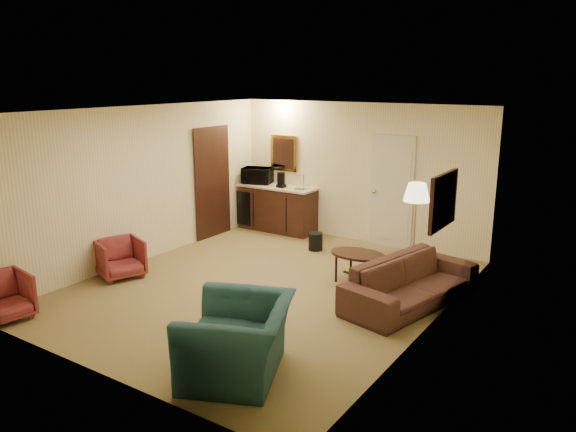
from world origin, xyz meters
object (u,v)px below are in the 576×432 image
at_px(microwave, 257,174).
at_px(floor_lamp, 415,232).
at_px(coffee_table, 357,268).
at_px(sofa, 411,275).
at_px(coffee_maker, 281,180).
at_px(waste_bin, 316,241).
at_px(rose_chair_near, 120,256).
at_px(rose_chair_far, 1,295).
at_px(wetbar_cabinet, 277,208).
at_px(teal_armchair, 237,328).

bearing_deg(microwave, floor_lamp, -34.85).
distance_m(coffee_table, floor_lamp, 1.04).
relative_size(sofa, coffee_maker, 7.29).
height_order(waste_bin, coffee_maker, coffee_maker).
bearing_deg(microwave, sofa, -44.71).
relative_size(waste_bin, coffee_maker, 1.07).
bearing_deg(sofa, rose_chair_near, 122.60).
distance_m(rose_chair_far, coffee_table, 4.90).
height_order(sofa, waste_bin, sofa).
distance_m(rose_chair_near, rose_chair_far, 1.92).
distance_m(rose_chair_near, coffee_table, 3.68).
bearing_deg(rose_chair_far, rose_chair_near, 9.33).
height_order(wetbar_cabinet, microwave, microwave).
distance_m(sofa, coffee_table, 1.02).
bearing_deg(microwave, coffee_maker, -25.37).
distance_m(wetbar_cabinet, floor_lamp, 3.57).
bearing_deg(sofa, wetbar_cabinet, 73.22).
bearing_deg(coffee_maker, floor_lamp, -4.28).
distance_m(coffee_table, microwave, 3.83).
bearing_deg(rose_chair_far, sofa, -41.70).
relative_size(rose_chair_far, microwave, 1.13).
relative_size(coffee_table, waste_bin, 2.69).
distance_m(teal_armchair, coffee_table, 3.09).
bearing_deg(sofa, floor_lamp, 32.90).
xyz_separation_m(coffee_table, coffee_maker, (-2.58, 1.77, 0.82)).
bearing_deg(teal_armchair, coffee_maker, -174.16).
xyz_separation_m(sofa, floor_lamp, (-0.34, 0.95, 0.34)).
xyz_separation_m(coffee_table, microwave, (-3.23, 1.86, 0.88)).
bearing_deg(coffee_table, rose_chair_far, -131.29).
distance_m(waste_bin, microwave, 2.19).
xyz_separation_m(wetbar_cabinet, floor_lamp, (3.35, -1.18, 0.30)).
distance_m(floor_lamp, waste_bin, 2.16).
bearing_deg(coffee_table, rose_chair_near, -151.41).
relative_size(rose_chair_near, floor_lamp, 0.44).
relative_size(rose_chair_far, coffee_maker, 2.26).
distance_m(rose_chair_far, floor_lamp, 5.81).
bearing_deg(waste_bin, teal_armchair, -69.77).
height_order(coffee_table, waste_bin, coffee_table).
bearing_deg(coffee_maker, microwave, -172.98).
bearing_deg(coffee_table, microwave, 150.13).
distance_m(wetbar_cabinet, microwave, 0.83).
distance_m(sofa, floor_lamp, 1.06).
xyz_separation_m(rose_chair_near, rose_chair_far, (0.00, -1.92, 0.00)).
relative_size(floor_lamp, coffee_maker, 5.12).
bearing_deg(rose_chair_far, wetbar_cabinet, 4.16).
bearing_deg(floor_lamp, waste_bin, 167.08).
xyz_separation_m(sofa, coffee_maker, (-3.54, 2.06, 0.64)).
bearing_deg(coffee_table, waste_bin, 141.26).
distance_m(wetbar_cabinet, waste_bin, 1.54).
bearing_deg(coffee_maker, rose_chair_far, -81.97).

